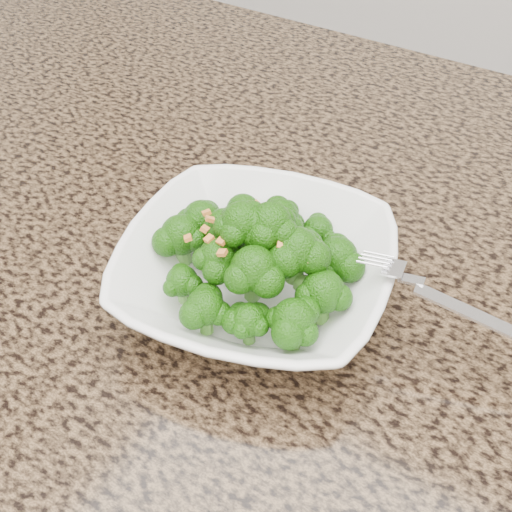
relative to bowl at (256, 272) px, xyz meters
The scene contains 6 objects.
cabinet 0.50m from the bowl, 69.45° to the left, with size 1.55×0.95×0.87m, color #3B2818.
granite_counter 0.06m from the bowl, 69.45° to the left, with size 1.64×1.04×0.03m, color brown.
bowl is the anchor object (origin of this frame).
broccoli_pile 0.06m from the bowl, ahead, with size 0.21×0.21×0.07m, color #1E5E0A, non-canonical shape.
garlic_topping 0.10m from the bowl, ahead, with size 0.13×0.13×0.01m, color orange, non-canonical shape.
fork 0.14m from the bowl, 11.98° to the left, with size 0.17×0.03×0.01m, color silver, non-canonical shape.
Camera 1 is at (0.20, -0.09, 1.34)m, focal length 45.00 mm.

